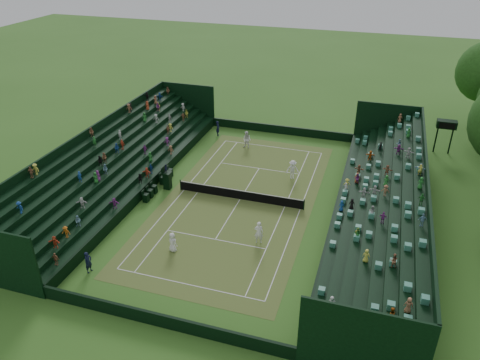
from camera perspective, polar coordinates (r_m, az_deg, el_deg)
The scene contains 18 objects.
ground at distance 42.05m, azimuth 0.00°, elevation -2.39°, with size 160.00×160.00×0.00m, color #376921.
court_surface at distance 42.05m, azimuth 0.00°, elevation -2.39°, with size 12.97×26.77×0.01m, color #427A28.
perimeter_wall_north at distance 55.59m, azimuth 4.99°, elevation 6.13°, with size 17.17×0.20×1.00m, color black.
perimeter_wall_south at distance 30.13m, azimuth -9.58°, elevation -16.52°, with size 17.17×0.20×1.00m, color black.
perimeter_wall_east at distance 40.42m, azimuth 11.56°, elevation -3.61°, with size 0.20×31.77×1.00m, color black.
perimeter_wall_west at distance 44.77m, azimuth -10.41°, elevation -0.11°, with size 0.20×31.77×1.00m, color black.
north_grandstand at distance 39.85m, azimuth 17.66°, elevation -3.21°, with size 6.60×32.00×4.90m.
south_grandstand at distance 46.26m, azimuth -15.13°, elevation 1.78°, with size 6.60×32.00×4.90m.
tennis_net at distance 41.78m, azimuth 0.00°, elevation -1.77°, with size 11.67×0.10×1.06m.
scoreboard_tower at distance 54.08m, azimuth 23.87°, elevation 6.09°, with size 2.00×1.00×3.70m.
umpire_chair at distance 43.81m, azimuth -8.89°, elevation 0.20°, with size 0.80×0.80×2.51m.
courtside_chairs at distance 44.27m, azimuth -9.93°, elevation -0.53°, with size 0.51×5.48×1.11m.
player_near_west at distance 35.67m, azimuth -8.22°, elevation -7.52°, with size 0.79×0.51×1.61m, color white.
player_near_east at distance 36.13m, azimuth 2.30°, elevation -6.39°, with size 0.70×0.46×1.91m, color white.
player_far_west at distance 51.47m, azimuth 0.85°, elevation 4.91°, with size 0.95×0.74×1.95m, color white.
player_far_east at distance 45.40m, azimuth 6.43°, elevation 1.28°, with size 1.23×0.71×1.91m, color white.
line_judge_north at distance 54.78m, azimuth -2.71°, elevation 6.30°, with size 0.65×0.42×1.77m, color black.
line_judge_south at distance 35.05m, azimuth -18.01°, elevation -9.51°, with size 0.61×0.40×1.68m, color black.
Camera 1 is at (10.91, -34.35, 21.67)m, focal length 35.00 mm.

